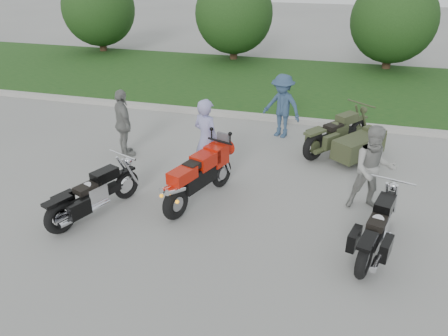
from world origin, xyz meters
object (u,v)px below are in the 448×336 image
(sportbike_red, at_px, (198,176))
(cruiser_sidecar, at_px, (348,141))
(person_stripe, at_px, (206,140))
(person_grey, at_px, (373,169))
(person_back, at_px, (123,124))
(cruiser_right, at_px, (377,231))
(person_denim, at_px, (282,106))
(cruiser_left, at_px, (91,197))

(sportbike_red, distance_m, cruiser_sidecar, 4.37)
(person_stripe, xyz_separation_m, person_grey, (3.67, -0.40, -0.06))
(cruiser_sidecar, relative_size, person_back, 1.32)
(person_grey, bearing_deg, cruiser_right, -96.67)
(cruiser_sidecar, xyz_separation_m, person_back, (-5.62, -1.40, 0.43))
(cruiser_sidecar, relative_size, person_denim, 1.29)
(cruiser_sidecar, xyz_separation_m, person_grey, (0.48, -2.43, 0.45))
(person_stripe, distance_m, person_back, 2.52)
(sportbike_red, relative_size, cruiser_left, 1.02)
(cruiser_sidecar, bearing_deg, person_denim, -171.30)
(cruiser_left, distance_m, person_grey, 5.72)
(person_denim, height_order, person_back, person_denim)
(cruiser_left, xyz_separation_m, person_grey, (5.40, 1.82, 0.46))
(cruiser_left, xyz_separation_m, person_denim, (3.02, 5.27, 0.46))
(person_denim, bearing_deg, sportbike_red, -82.40)
(cruiser_left, relative_size, person_back, 1.23)
(person_grey, xyz_separation_m, person_denim, (-2.38, 3.44, -0.00))
(sportbike_red, bearing_deg, cruiser_sidecar, 65.25)
(cruiser_right, bearing_deg, cruiser_sidecar, 113.64)
(person_back, bearing_deg, person_stripe, -147.96)
(cruiser_right, bearing_deg, person_grey, 108.70)
(person_stripe, bearing_deg, person_back, 11.58)
(cruiser_right, bearing_deg, person_stripe, 168.05)
(cruiser_sidecar, height_order, person_stripe, person_stripe)
(cruiser_right, height_order, person_grey, person_grey)
(cruiser_right, xyz_separation_m, person_grey, (-0.09, 1.55, 0.45))
(sportbike_red, distance_m, cruiser_left, 2.21)
(cruiser_sidecar, height_order, person_grey, person_grey)
(cruiser_left, relative_size, cruiser_right, 0.96)
(cruiser_right, distance_m, person_back, 6.72)
(cruiser_left, relative_size, person_denim, 1.20)
(cruiser_right, xyz_separation_m, cruiser_sidecar, (-0.57, 3.99, 0.00))
(cruiser_sidecar, bearing_deg, cruiser_left, -102.49)
(person_grey, distance_m, person_back, 6.19)
(cruiser_right, xyz_separation_m, person_denim, (-2.47, 5.00, 0.45))
(cruiser_left, distance_m, cruiser_sidecar, 6.51)
(sportbike_red, height_order, person_stripe, person_stripe)
(sportbike_red, height_order, cruiser_right, sportbike_red)
(cruiser_sidecar, height_order, person_denim, person_denim)
(cruiser_sidecar, xyz_separation_m, person_denim, (-1.90, 1.01, 0.45))
(person_grey, relative_size, person_back, 1.02)
(sportbike_red, relative_size, cruiser_sidecar, 0.95)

